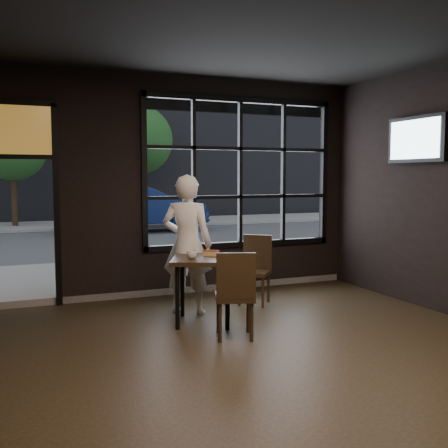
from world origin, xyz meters
name	(u,v)px	position (x,y,z in m)	size (l,w,h in m)	color
floor	(278,381)	(0.00, 0.00, -0.01)	(6.00, 7.00, 0.02)	black
window_frame	(240,173)	(1.20, 3.50, 1.80)	(3.06, 0.12, 2.28)	black
stained_transom	(5,129)	(-2.10, 3.50, 2.35)	(1.20, 0.06, 0.70)	orange
street_asphalt	(54,211)	(0.00, 24.00, -0.02)	(60.00, 41.00, 0.04)	#545456
building_across	(51,56)	(0.00, 23.00, 7.50)	(28.00, 12.00, 15.00)	#5B5956
cafe_table	(204,290)	(0.02, 1.92, 0.40)	(0.73, 0.73, 0.79)	black
chair_near	(235,294)	(0.14, 1.26, 0.48)	(0.41, 0.41, 0.96)	black
chair_window	(254,270)	(0.98, 2.53, 0.47)	(0.40, 0.40, 0.93)	black
man	(187,244)	(-0.01, 2.43, 0.89)	(0.65, 0.42, 1.77)	white
hotdog	(211,253)	(0.15, 2.01, 0.82)	(0.20, 0.08, 0.06)	tan
cup	(192,255)	(-0.14, 1.88, 0.84)	(0.12, 0.12, 0.10)	silver
tv	(417,139)	(2.93, 1.64, 2.23)	(0.12, 1.04, 0.61)	black
navy_car	(140,207)	(1.70, 12.36, 0.79)	(1.46, 4.19, 1.38)	#0F1D49
tree_left	(12,147)	(-1.93, 14.91, 2.71)	(2.26, 2.26, 3.85)	#332114
tree_right	(138,140)	(2.38, 15.37, 3.07)	(2.56, 2.56, 4.36)	#332114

